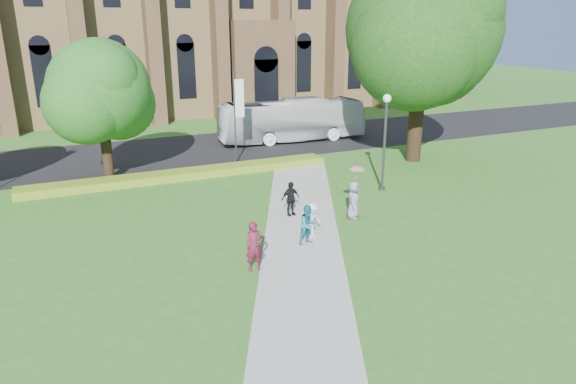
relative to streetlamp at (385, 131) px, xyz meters
name	(u,v)px	position (x,y,z in m)	size (l,w,h in m)	color
ground	(313,262)	(-7.50, -6.50, -3.30)	(160.00, 160.00, 0.00)	#316B20
road	(189,150)	(-7.50, 13.50, -3.29)	(160.00, 10.00, 0.02)	black
footpath	(302,252)	(-7.50, -5.50, -3.28)	(3.20, 30.00, 0.04)	#B2B2A8
flower_hedge	(183,175)	(-9.50, 6.70, -3.07)	(18.00, 1.40, 0.45)	#AAB023
streetlamp	(385,131)	(0.00, 0.00, 0.00)	(0.44, 0.44, 5.24)	#38383D
large_tree	(423,29)	(5.50, 4.50, 5.07)	(9.60, 9.60, 13.20)	#332114
street_tree_1	(100,90)	(-13.50, 8.00, 1.93)	(5.60, 5.60, 8.05)	#332114
banner_pole_0	(236,111)	(-5.39, 8.70, 0.09)	(0.70, 0.10, 6.00)	#38383D
tour_coach	(292,120)	(0.58, 13.22, -1.68)	(2.68, 11.45, 3.19)	silver
pedestrian_0	(254,246)	(-9.80, -6.19, -2.31)	(0.69, 0.45, 1.89)	maroon
pedestrian_1	(308,225)	(-6.94, -4.88, -2.42)	(0.81, 0.63, 1.68)	teal
pedestrian_2	(312,220)	(-6.48, -4.34, -2.49)	(0.99, 0.57, 1.54)	silver
pedestrian_3	(290,199)	(-6.24, -1.56, -2.43)	(0.97, 0.40, 1.65)	black
pedestrian_4	(353,200)	(-3.71, -3.10, -2.37)	(0.86, 0.56, 1.77)	gray
parasol	(357,174)	(-3.53, -3.00, -1.17)	(0.71, 0.71, 0.63)	#E1A49F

